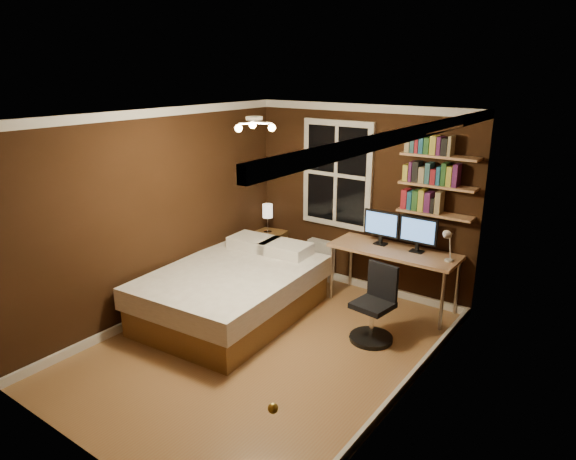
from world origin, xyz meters
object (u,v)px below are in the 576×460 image
Objects in this scene: bedside_lamp at (268,218)px; desk_lamp at (448,245)px; nightstand at (268,251)px; bed at (234,291)px; radiator at (321,260)px; monitor_left at (381,228)px; monitor_right at (418,235)px; desk at (394,254)px; office_chair at (374,313)px.

desk_lamp is (2.76, -0.15, 0.19)m from bedside_lamp.
nightstand is 1.34× the size of bedside_lamp.
bedside_lamp is (0.00, 0.00, 0.51)m from nightstand.
radiator is at bearing 76.97° from bed.
desk_lamp is (1.90, -0.29, 0.70)m from radiator.
nightstand is at bearing 176.89° from desk_lamp.
monitor_left is 0.49m from monitor_right.
bedside_lamp is 2.07m from desk.
radiator is 1.22× the size of monitor_left.
desk is 0.40m from monitor_right.
office_chair is at bearing -76.83° from desk.
office_chair is (0.44, -0.99, -0.67)m from monitor_left.
desk is 1.84× the size of office_chair.
desk is 0.75m from desk_lamp.
nightstand reaches higher than radiator.
bedside_lamp is (-0.61, 1.46, 0.48)m from bed.
desk is (1.21, -0.21, 0.42)m from radiator.
radiator is 1.30m from desk.
radiator is 1.22× the size of monitor_right.
radiator is (0.86, 0.14, -0.00)m from nightstand.
radiator is at bearing 149.14° from office_chair.
desk is at bearing -10.08° from radiator.
monitor_right is 1.08× the size of desk_lamp.
desk_lamp is 0.50× the size of office_chair.
monitor_left reaches higher than bedside_lamp.
monitor_left is 1.08× the size of desk_lamp.
office_chair is at bearing -23.39° from bedside_lamp.
bed is 5.34× the size of bedside_lamp.
desk_lamp is at bearing 27.16° from bed.
bed is 4.90× the size of monitor_right.
monitor_left is 0.54× the size of office_chair.
bed reaches higher than radiator.
nightstand is at bearing 108.32° from bed.
bed is 5.27× the size of desk_lamp.
radiator is (0.25, 1.61, -0.03)m from bed.
bed is 2.65× the size of office_chair.
monitor_left is at bearing 0.26° from bedside_lamp.
nightstand is at bearing 0.00° from bedside_lamp.
desk is 0.37m from monitor_left.
radiator is 0.66× the size of office_chair.
bed is at bearing -139.41° from monitor_right.
desk is at bearing 110.74° from office_chair.
monitor_left is 1.28m from office_chair.
office_chair reaches higher than nightstand.
bedside_lamp is 1.01m from radiator.
desk reaches higher than bed.
desk_lamp is 1.17m from office_chair.
bed is 2.05m from desk.
monitor_left is at bearing 170.24° from desk_lamp.
monitor_right is at bearing -5.21° from radiator.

